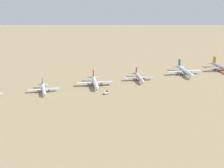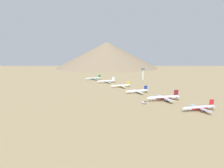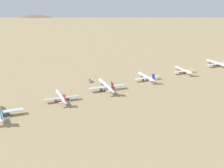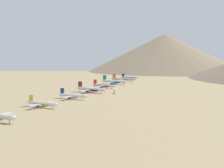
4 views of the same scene
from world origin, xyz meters
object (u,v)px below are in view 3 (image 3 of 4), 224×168
Objects in this scene: parked_jet_3 at (147,77)px; parked_jet_5 at (61,97)px; parked_jet_1 at (217,63)px; parked_jet_2 at (184,70)px; service_truck at (91,81)px; parked_jet_4 at (106,86)px.

parked_jet_5 reaches higher than parked_jet_3.
parked_jet_2 is (-2.44, 65.70, -0.40)m from parked_jet_1.
parked_jet_5 is at bearing 93.17° from parked_jet_1.
parked_jet_5 is at bearing 125.85° from service_truck.
parked_jet_1 is at bearing -97.96° from service_truck.
parked_jet_4 is 1.15× the size of parked_jet_5.
parked_jet_1 is 127.23m from parked_jet_3.
parked_jet_1 is 1.09× the size of parked_jet_2.
parked_jet_3 reaches higher than parked_jet_2.
parked_jet_3 is 7.58× the size of service_truck.
service_truck is (29.08, 64.77, -2.10)m from parked_jet_3.
parked_jet_2 is 7.22× the size of service_truck.
parked_jet_1 is 1.04× the size of parked_jet_3.
parked_jet_5 is (-5.62, 58.83, -0.66)m from parked_jet_4.
parked_jet_4 reaches higher than parked_jet_3.
service_truck is at bearing -54.15° from parked_jet_5.
parked_jet_1 is 0.85× the size of parked_jet_4.
service_truck is at bearing 4.36° from parked_jet_4.
parked_jet_1 is at bearing -87.87° from parked_jet_2.
service_truck is (26.85, 191.97, -2.26)m from parked_jet_1.
parked_jet_5 is at bearing 93.54° from parked_jet_2.
parked_jet_5 is (-11.50, 120.93, 0.24)m from parked_jet_3.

